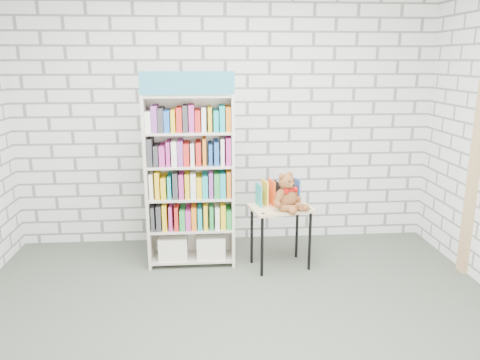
{
  "coord_description": "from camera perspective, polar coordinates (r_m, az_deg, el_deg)",
  "views": [
    {
      "loc": [
        -0.24,
        -3.04,
        1.98
      ],
      "look_at": [
        0.07,
        0.95,
        0.95
      ],
      "focal_mm": 35.0,
      "sensor_mm": 36.0,
      "label": 1
    }
  ],
  "objects": [
    {
      "name": "bookshelf",
      "position": [
        4.54,
        -6.07,
        0.04
      ],
      "size": [
        0.84,
        0.33,
        1.89
      ],
      "color": "beige",
      "rests_on": "ground"
    },
    {
      "name": "ground",
      "position": [
        3.63,
        0.01,
        -18.61
      ],
      "size": [
        4.5,
        4.5,
        0.0
      ],
      "primitive_type": "plane",
      "color": "#434A3E",
      "rests_on": "ground"
    },
    {
      "name": "teddy_bear",
      "position": [
        4.39,
        5.83,
        -1.81
      ],
      "size": [
        0.34,
        0.33,
        0.35
      ],
      "color": "brown",
      "rests_on": "display_table"
    },
    {
      "name": "door_trim",
      "position": [
        4.78,
        26.7,
        1.63
      ],
      "size": [
        0.05,
        0.12,
        2.1
      ],
      "primitive_type": "cube",
      "color": "tan",
      "rests_on": "ground"
    },
    {
      "name": "table_books",
      "position": [
        4.55,
        4.62,
        -1.49
      ],
      "size": [
        0.43,
        0.26,
        0.24
      ],
      "color": "teal",
      "rests_on": "display_table"
    },
    {
      "name": "room_shell",
      "position": [
        3.05,
        0.02,
        10.74
      ],
      "size": [
        4.52,
        4.02,
        2.81
      ],
      "color": "silver",
      "rests_on": "ground"
    },
    {
      "name": "display_table",
      "position": [
        4.53,
        4.99,
        -4.3
      ],
      "size": [
        0.64,
        0.51,
        0.62
      ],
      "color": "#DBBB83",
      "rests_on": "ground"
    }
  ]
}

